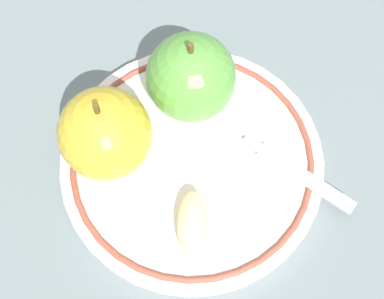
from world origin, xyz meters
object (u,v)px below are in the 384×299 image
at_px(fork, 273,157).
at_px(apple_red_whole, 191,77).
at_px(plate, 192,162).
at_px(apple_second_whole, 105,134).
at_px(apple_slice_front, 187,224).

bearing_deg(fork, apple_red_whole, -2.40).
relative_size(plate, fork, 1.72).
relative_size(apple_red_whole, fork, 0.65).
bearing_deg(apple_second_whole, plate, 165.75).
bearing_deg(apple_red_whole, apple_second_whole, 27.80).
distance_m(apple_second_whole, fork, 0.15).
bearing_deg(apple_slice_front, apple_red_whole, 179.19).
xyz_separation_m(apple_second_whole, fork, (-0.14, 0.03, -0.04)).
bearing_deg(apple_red_whole, fork, 131.60).
height_order(plate, apple_red_whole, apple_red_whole).
relative_size(apple_red_whole, apple_slice_front, 1.54).
height_order(apple_slice_front, fork, apple_slice_front).
height_order(plate, fork, fork).
xyz_separation_m(apple_second_whole, apple_slice_front, (-0.05, 0.08, -0.03)).
distance_m(plate, apple_red_whole, 0.08).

